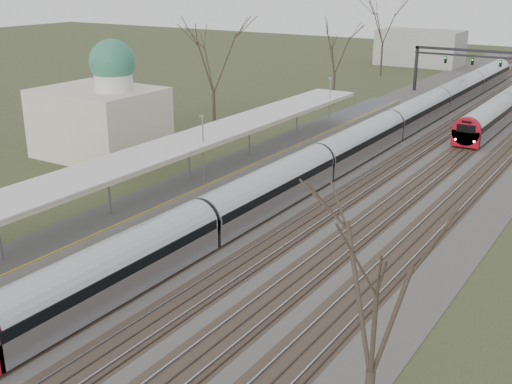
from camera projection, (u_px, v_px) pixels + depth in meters
track_bed at (411, 149)px, 59.07m from camera, size 24.00×160.00×0.22m
platform at (218, 176)px, 49.73m from camera, size 3.50×69.00×1.00m
canopy at (179, 146)px, 45.01m from camera, size 4.10×50.00×3.11m
dome_building at (102, 115)px, 55.53m from camera, size 10.00×8.00×10.30m
signal_gantry at (496, 60)px, 81.38m from camera, size 21.00×0.59×6.08m
tree_west_far at (213, 57)px, 59.70m from camera, size 5.50×5.50×11.33m
tree_east_near at (376, 296)px, 18.60m from camera, size 4.50×4.50×9.27m
train_near at (390, 126)px, 61.31m from camera, size 2.62×90.21×3.05m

